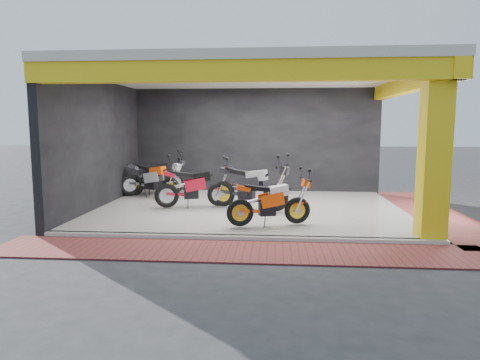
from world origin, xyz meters
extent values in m
plane|color=#2D2D30|center=(0.00, 0.00, 0.00)|extent=(80.00, 80.00, 0.00)
cube|color=silver|center=(0.00, 2.00, 0.05)|extent=(8.00, 6.00, 0.10)
cube|color=beige|center=(0.00, 2.00, 3.60)|extent=(8.40, 6.40, 0.20)
cube|color=black|center=(0.00, 5.10, 1.75)|extent=(8.20, 0.20, 3.50)
cube|color=black|center=(-4.10, 2.00, 1.75)|extent=(0.20, 6.20, 3.50)
cube|color=yellow|center=(3.75, -0.75, 1.75)|extent=(0.50, 0.50, 3.50)
cube|color=yellow|center=(0.00, -1.00, 3.30)|extent=(8.40, 0.30, 0.40)
cube|color=yellow|center=(4.00, 2.00, 3.30)|extent=(0.30, 6.40, 0.40)
cube|color=silver|center=(0.00, -1.02, 0.05)|extent=(8.00, 0.20, 0.10)
cube|color=maroon|center=(0.00, -1.80, 0.01)|extent=(9.00, 1.40, 0.03)
cube|color=maroon|center=(4.80, 2.00, 0.01)|extent=(1.40, 7.00, 0.03)
camera|label=1|loc=(0.69, -9.28, 2.26)|focal=32.00mm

